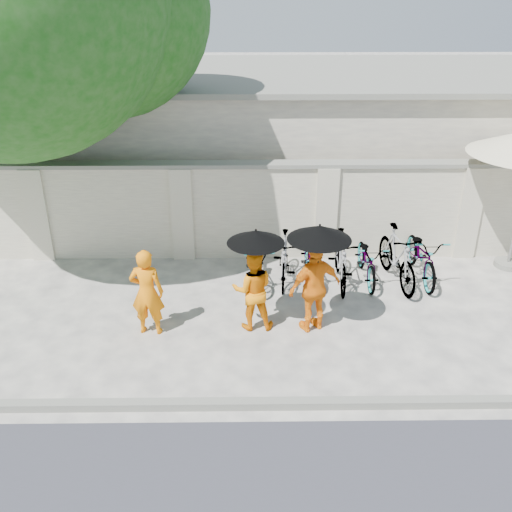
{
  "coord_description": "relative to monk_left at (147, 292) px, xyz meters",
  "views": [
    {
      "loc": [
        0.4,
        -7.97,
        5.46
      ],
      "look_at": [
        0.51,
        0.9,
        1.1
      ],
      "focal_mm": 40.0,
      "sensor_mm": 36.0,
      "label": 1
    }
  ],
  "objects": [
    {
      "name": "parasol_center",
      "position": [
        1.8,
        0.06,
        0.97
      ],
      "size": [
        0.94,
        0.94,
        1.02
      ],
      "color": "black",
      "rests_on": "ground"
    },
    {
      "name": "bike_0",
      "position": [
        1.83,
        1.72,
        -0.34
      ],
      "size": [
        0.76,
        1.69,
        0.86
      ],
      "primitive_type": "imported",
      "rotation": [
        0.0,
        0.0,
        0.12
      ],
      "color": "gray",
      "rests_on": "ground"
    },
    {
      "name": "bike_5",
      "position": [
        4.57,
        1.7,
        -0.21
      ],
      "size": [
        0.78,
        1.93,
        1.13
      ],
      "primitive_type": "imported",
      "rotation": [
        0.0,
        0.0,
        0.14
      ],
      "color": "gray",
      "rests_on": "ground"
    },
    {
      "name": "parasol_right",
      "position": [
        2.8,
        -0.01,
        1.07
      ],
      "size": [
        1.03,
        1.03,
        1.05
      ],
      "color": "black",
      "rests_on": "ground"
    },
    {
      "name": "monk_center",
      "position": [
        1.75,
        0.14,
        -0.04
      ],
      "size": [
        0.72,
        0.57,
        1.46
      ],
      "primitive_type": "imported",
      "rotation": [
        0.0,
        0.0,
        3.17
      ],
      "color": "orange",
      "rests_on": "ground"
    },
    {
      "name": "bike_4",
      "position": [
        4.02,
        1.81,
        -0.34
      ],
      "size": [
        0.58,
        1.66,
        0.87
      ],
      "primitive_type": "imported",
      "rotation": [
        0.0,
        0.0,
        0.0
      ],
      "color": "gray",
      "rests_on": "ground"
    },
    {
      "name": "bike_2",
      "position": [
        2.93,
        1.85,
        -0.32
      ],
      "size": [
        0.65,
        1.72,
        0.89
      ],
      "primitive_type": "imported",
      "rotation": [
        0.0,
        0.0,
        0.04
      ],
      "color": "gray",
      "rests_on": "ground"
    },
    {
      "name": "compound_wall",
      "position": [
        2.3,
        2.97,
        0.23
      ],
      "size": [
        20.0,
        0.3,
        2.0
      ],
      "primitive_type": "cube",
      "color": "beige",
      "rests_on": "ground"
    },
    {
      "name": "bike_3",
      "position": [
        3.47,
        1.65,
        -0.25
      ],
      "size": [
        0.58,
        1.77,
        1.05
      ],
      "primitive_type": "imported",
      "rotation": [
        0.0,
        0.0,
        -0.05
      ],
      "color": "gray",
      "rests_on": "ground"
    },
    {
      "name": "monk_right",
      "position": [
        2.78,
        0.07,
        0.03
      ],
      "size": [
        1.02,
        0.75,
        1.61
      ],
      "primitive_type": "imported",
      "rotation": [
        0.0,
        0.0,
        3.57
      ],
      "color": "orange",
      "rests_on": "ground"
    },
    {
      "name": "bike_6",
      "position": [
        5.12,
        1.88,
        -0.28
      ],
      "size": [
        0.68,
        1.89,
        0.99
      ],
      "primitive_type": "imported",
      "rotation": [
        0.0,
        0.0,
        0.01
      ],
      "color": "gray",
      "rests_on": "ground"
    },
    {
      "name": "bike_1",
      "position": [
        2.38,
        1.77,
        -0.28
      ],
      "size": [
        0.61,
        1.68,
        0.99
      ],
      "primitive_type": "imported",
      "rotation": [
        0.0,
        0.0,
        -0.09
      ],
      "color": "gray",
      "rests_on": "ground"
    },
    {
      "name": "building_behind",
      "position": [
        3.3,
        6.77,
        0.83
      ],
      "size": [
        14.0,
        6.0,
        3.2
      ],
      "primitive_type": "cube",
      "color": "beige",
      "rests_on": "ground"
    },
    {
      "name": "ground",
      "position": [
        1.3,
        -0.23,
        -0.77
      ],
      "size": [
        80.0,
        80.0,
        0.0
      ],
      "primitive_type": "plane",
      "color": "beige"
    },
    {
      "name": "monk_left",
      "position": [
        0.0,
        0.0,
        0.0
      ],
      "size": [
        0.59,
        0.41,
        1.54
      ],
      "primitive_type": "imported",
      "rotation": [
        0.0,
        0.0,
        3.06
      ],
      "color": "orange",
      "rests_on": "ground"
    },
    {
      "name": "kerb",
      "position": [
        1.3,
        -1.93,
        -0.71
      ],
      "size": [
        40.0,
        0.16,
        0.12
      ],
      "primitive_type": "cube",
      "color": "slate",
      "rests_on": "ground"
    }
  ]
}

